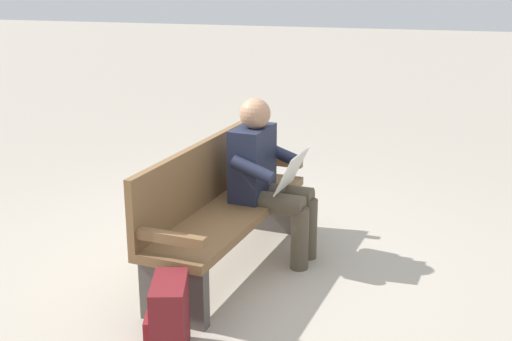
% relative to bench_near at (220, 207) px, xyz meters
% --- Properties ---
extents(ground_plane, '(40.00, 40.00, 0.00)m').
position_rel_bench_near_xyz_m(ground_plane, '(0.01, 0.07, -0.46)').
color(ground_plane, '#A89E8E').
extents(bench_near, '(1.84, 0.67, 0.90)m').
position_rel_bench_near_xyz_m(bench_near, '(0.00, 0.00, 0.00)').
color(bench_near, brown).
rests_on(bench_near, ground).
extents(person_seated, '(0.60, 0.60, 1.18)m').
position_rel_bench_near_xyz_m(person_seated, '(-0.27, 0.26, 0.17)').
color(person_seated, '#1E2338').
rests_on(person_seated, ground).
extents(backpack, '(0.39, 0.30, 0.44)m').
position_rel_bench_near_xyz_m(backpack, '(1.13, 0.10, -0.24)').
color(backpack, maroon).
rests_on(backpack, ground).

